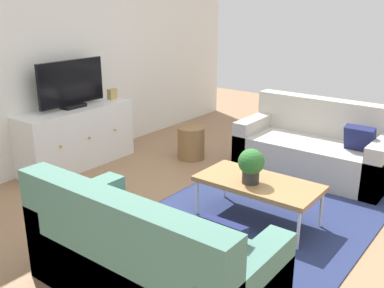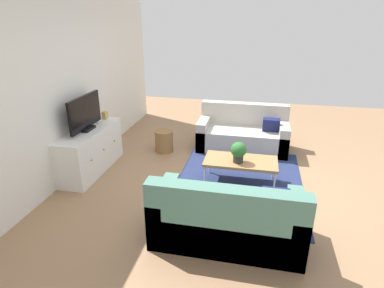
# 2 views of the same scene
# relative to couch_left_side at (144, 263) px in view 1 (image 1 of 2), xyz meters

# --- Properties ---
(ground_plane) EXTENTS (10.00, 10.00, 0.00)m
(ground_plane) POSITION_rel_couch_left_side_xyz_m (1.43, 0.10, -0.28)
(ground_plane) COLOR #997251
(wall_back) EXTENTS (6.40, 0.12, 2.70)m
(wall_back) POSITION_rel_couch_left_side_xyz_m (1.43, 2.65, 1.07)
(wall_back) COLOR silver
(wall_back) RESTS_ON ground_plane
(area_rug) EXTENTS (2.50, 1.90, 0.01)m
(area_rug) POSITION_rel_couch_left_side_xyz_m (1.43, -0.05, -0.27)
(area_rug) COLOR navy
(area_rug) RESTS_ON ground_plane
(couch_left_side) EXTENTS (0.81, 1.67, 0.83)m
(couch_left_side) POSITION_rel_couch_left_side_xyz_m (0.00, 0.00, 0.00)
(couch_left_side) COLOR #4C7A6B
(couch_left_side) RESTS_ON ground_plane
(couch_right_side) EXTENTS (0.81, 1.67, 0.83)m
(couch_right_side) POSITION_rel_couch_left_side_xyz_m (2.87, 0.00, 0.00)
(couch_right_side) COLOR #B2ADA3
(couch_right_side) RESTS_ON ground_plane
(coffee_table) EXTENTS (0.55, 1.09, 0.39)m
(coffee_table) POSITION_rel_couch_left_side_xyz_m (1.42, -0.05, 0.08)
(coffee_table) COLOR #A37547
(coffee_table) RESTS_ON ground_plane
(potted_plant) EXTENTS (0.23, 0.23, 0.31)m
(potted_plant) POSITION_rel_couch_left_side_xyz_m (1.34, -0.01, 0.29)
(potted_plant) COLOR #2D2D2D
(potted_plant) RESTS_ON coffee_table
(tv_console) EXTENTS (1.43, 0.47, 0.71)m
(tv_console) POSITION_rel_couch_left_side_xyz_m (1.36, 2.37, 0.08)
(tv_console) COLOR white
(tv_console) RESTS_ON ground_plane
(flat_screen_tv) EXTENTS (0.88, 0.16, 0.55)m
(flat_screen_tv) POSITION_rel_couch_left_side_xyz_m (1.36, 2.39, 0.71)
(flat_screen_tv) COLOR black
(flat_screen_tv) RESTS_ON tv_console
(mantel_clock) EXTENTS (0.11, 0.07, 0.13)m
(mantel_clock) POSITION_rel_couch_left_side_xyz_m (1.96, 2.37, 0.50)
(mantel_clock) COLOR tan
(mantel_clock) RESTS_ON tv_console
(wicker_basket) EXTENTS (0.34, 0.34, 0.40)m
(wicker_basket) POSITION_rel_couch_left_side_xyz_m (2.38, 1.44, -0.08)
(wicker_basket) COLOR olive
(wicker_basket) RESTS_ON ground_plane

